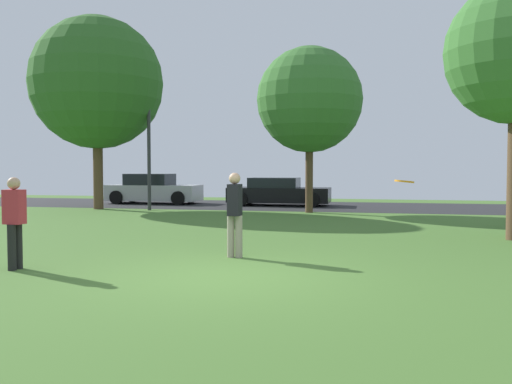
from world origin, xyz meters
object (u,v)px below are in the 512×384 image
(parked_car_silver, at_px, (153,190))
(parked_car_black, at_px, (278,192))
(street_lamp_post, at_px, (149,155))
(person_thrower, at_px, (14,219))
(oak_tree_left, at_px, (310,100))
(person_bystander, at_px, (235,211))
(birch_tree_lone, at_px, (97,83))
(frisbee_disc, at_px, (404,181))

(parked_car_silver, bearing_deg, parked_car_black, -0.27)
(street_lamp_post, bearing_deg, person_thrower, -76.30)
(parked_car_black, bearing_deg, oak_tree_left, -62.72)
(oak_tree_left, height_order, person_bystander, oak_tree_left)
(person_bystander, distance_m, parked_car_silver, 16.34)
(street_lamp_post, bearing_deg, person_bystander, -58.65)
(person_thrower, height_order, parked_car_black, person_thrower)
(birch_tree_lone, xyz_separation_m, parked_car_black, (6.94, 3.76, -4.61))
(birch_tree_lone, distance_m, street_lamp_post, 3.78)
(birch_tree_lone, distance_m, oak_tree_left, 8.84)
(oak_tree_left, distance_m, parked_car_silver, 9.49)
(person_thrower, relative_size, frisbee_disc, 4.80)
(person_thrower, bearing_deg, street_lamp_post, 104.77)
(birch_tree_lone, height_order, parked_car_black, birch_tree_lone)
(birch_tree_lone, xyz_separation_m, person_bystander, (8.67, -10.54, -4.31))
(birch_tree_lone, xyz_separation_m, person_thrower, (5.37, -12.55, -4.36))
(birch_tree_lone, relative_size, person_thrower, 5.08)
(frisbee_disc, relative_size, parked_car_black, 0.07)
(birch_tree_lone, xyz_separation_m, street_lamp_post, (2.35, -0.16, -2.96))
(person_bystander, bearing_deg, street_lamp_post, 32.56)
(person_thrower, bearing_deg, frisbee_disc, 0.00)
(birch_tree_lone, bearing_deg, person_bystander, -50.54)
(frisbee_disc, relative_size, parked_car_silver, 0.07)
(oak_tree_left, distance_m, street_lamp_post, 6.77)
(parked_car_silver, relative_size, street_lamp_post, 0.98)
(oak_tree_left, xyz_separation_m, parked_car_silver, (-7.98, 3.62, -3.65))
(parked_car_black, bearing_deg, parked_car_silver, 179.73)
(person_bystander, bearing_deg, parked_car_black, 8.10)
(person_bystander, bearing_deg, birch_tree_lone, 40.66)
(person_bystander, relative_size, parked_car_black, 0.35)
(birch_tree_lone, bearing_deg, street_lamp_post, -3.85)
(person_thrower, distance_m, parked_car_silver, 16.96)
(person_thrower, distance_m, frisbee_disc, 6.37)
(person_bystander, distance_m, parked_car_black, 14.40)
(birch_tree_lone, bearing_deg, parked_car_silver, 77.85)
(person_bystander, height_order, parked_car_black, person_bystander)
(person_thrower, xyz_separation_m, street_lamp_post, (-3.02, 12.39, 1.40))
(birch_tree_lone, distance_m, person_thrower, 14.33)
(street_lamp_post, bearing_deg, birch_tree_lone, 176.15)
(person_thrower, bearing_deg, parked_car_black, 85.56)
(street_lamp_post, bearing_deg, parked_car_silver, 111.26)
(birch_tree_lone, relative_size, parked_car_black, 1.73)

